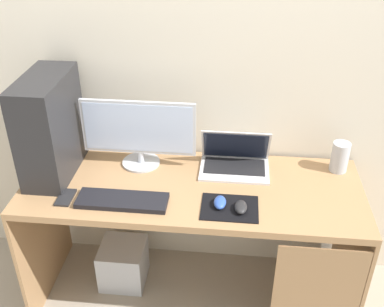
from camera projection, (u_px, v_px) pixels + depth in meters
The scene contains 13 objects.
ground_plane at pixel (192, 293), 2.65m from camera, with size 8.00×8.00×0.00m, color #9E9384.
wall_back at pixel (200, 52), 2.28m from camera, with size 4.00×0.05×2.60m.
desk at pixel (196, 210), 2.33m from camera, with size 1.66×0.63×0.75m.
pc_tower at pixel (50, 127), 2.24m from camera, with size 0.20×0.44×0.51m, color #232326.
monitor at pixel (139, 133), 2.33m from camera, with size 0.58×0.20×0.36m.
laptop at pixel (235, 161), 2.37m from camera, with size 0.35×0.24×0.21m.
speaker at pixel (340, 157), 2.33m from camera, with size 0.09×0.09×0.16m, color #B7BCC6.
keyboard at pixel (122, 201), 2.14m from camera, with size 0.42×0.14×0.02m, color black.
mousepad at pixel (230, 208), 2.10m from camera, with size 0.26×0.20×0.01m, color black.
mouse_left at pixel (220, 202), 2.11m from camera, with size 0.06×0.10×0.03m, color #2D51B2.
mouse_right at pixel (241, 207), 2.08m from camera, with size 0.06×0.10×0.03m, color #232326.
cell_phone at pixel (66, 197), 2.17m from camera, with size 0.07×0.13×0.01m, color #232326.
subwoofer at pixel (123, 263), 2.68m from camera, with size 0.25×0.25×0.25m, color #B7BCC6.
Camera 1 is at (0.19, -1.84, 2.06)m, focal length 43.42 mm.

